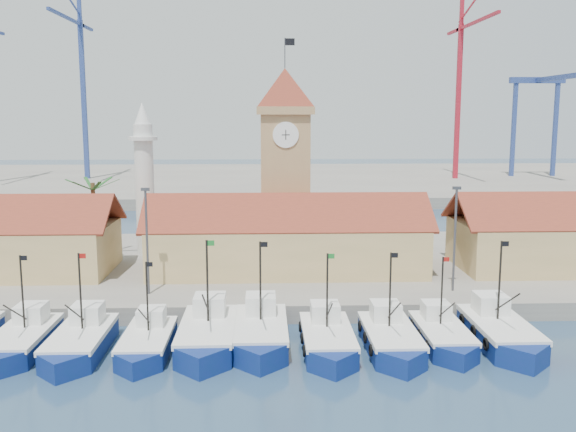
{
  "coord_description": "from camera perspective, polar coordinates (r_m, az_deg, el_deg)",
  "views": [
    {
      "loc": [
        -2.2,
        -40.94,
        16.47
      ],
      "look_at": [
        0.02,
        18.0,
        7.15
      ],
      "focal_mm": 40.0,
      "sensor_mm": 36.0,
      "label": 1
    }
  ],
  "objects": [
    {
      "name": "hall_center",
      "position": [
        62.25,
        -0.09,
        -2.59
      ],
      "size": [
        27.04,
        10.13,
        7.61
      ],
      "color": "tan",
      "rests_on": "quay"
    },
    {
      "name": "boat_6",
      "position": [
        45.85,
        3.57,
        -11.09
      ],
      "size": [
        3.51,
        9.62,
        7.28
      ],
      "color": "navy",
      "rests_on": "ground"
    },
    {
      "name": "terminal",
      "position": [
        151.75,
        -1.32,
        3.13
      ],
      "size": [
        240.0,
        80.0,
        2.0
      ],
      "primitive_type": "cube",
      "color": "gray",
      "rests_on": "ground"
    },
    {
      "name": "boat_7",
      "position": [
        46.44,
        9.17,
        -10.92
      ],
      "size": [
        3.53,
        9.67,
        7.32
      ],
      "color": "navy",
      "rests_on": "ground"
    },
    {
      "name": "boat_4",
      "position": [
        46.71,
        -7.19,
        -10.64
      ],
      "size": [
        3.92,
        10.74,
        8.12
      ],
      "color": "navy",
      "rests_on": "ground"
    },
    {
      "name": "ground",
      "position": [
        44.19,
        0.87,
        -12.91
      ],
      "size": [
        400.0,
        400.0,
        0.0
      ],
      "primitive_type": "plane",
      "color": "navy",
      "rests_on": "ground"
    },
    {
      "name": "boat_5",
      "position": [
        46.87,
        -2.44,
        -10.54
      ],
      "size": [
        3.82,
        10.46,
        7.91
      ],
      "color": "navy",
      "rests_on": "ground"
    },
    {
      "name": "boat_8",
      "position": [
        48.03,
        13.64,
        -10.45
      ],
      "size": [
        3.28,
        8.97,
        6.79
      ],
      "color": "navy",
      "rests_on": "ground"
    },
    {
      "name": "palm_tree",
      "position": [
        70.02,
        -16.86,
        0.19
      ],
      "size": [
        5.6,
        5.03,
        8.39
      ],
      "color": "brown",
      "rests_on": "quay"
    },
    {
      "name": "boat_1",
      "position": [
        49.33,
        -22.66,
        -10.33
      ],
      "size": [
        3.46,
        9.47,
        7.17
      ],
      "color": "navy",
      "rests_on": "ground"
    },
    {
      "name": "crane_blue_near",
      "position": [
        153.46,
        -17.93,
        11.91
      ],
      "size": [
        1.0,
        31.6,
        42.4
      ],
      "color": "navy",
      "rests_on": "terminal"
    },
    {
      "name": "boat_3",
      "position": [
        46.46,
        -12.46,
        -11.08
      ],
      "size": [
        3.26,
        8.93,
        6.76
      ],
      "color": "navy",
      "rests_on": "ground"
    },
    {
      "name": "gantry",
      "position": [
        160.99,
        21.67,
        9.63
      ],
      "size": [
        13.0,
        22.0,
        23.2
      ],
      "color": "navy",
      "rests_on": "terminal"
    },
    {
      "name": "minaret",
      "position": [
        70.45,
        -12.64,
        3.27
      ],
      "size": [
        3.0,
        3.0,
        16.3
      ],
      "color": "silver",
      "rests_on": "quay"
    },
    {
      "name": "quay",
      "position": [
        66.86,
        -0.21,
        -4.62
      ],
      "size": [
        140.0,
        32.0,
        1.5
      ],
      "primitive_type": "cube",
      "color": "gray",
      "rests_on": "ground"
    },
    {
      "name": "clock_tower",
      "position": [
        67.13,
        -0.28,
        5.13
      ],
      "size": [
        5.8,
        5.8,
        22.7
      ],
      "color": "tan",
      "rests_on": "quay"
    },
    {
      "name": "boat_9",
      "position": [
        49.4,
        18.47,
        -9.97
      ],
      "size": [
        3.83,
        10.49,
        7.94
      ],
      "color": "navy",
      "rests_on": "ground"
    },
    {
      "name": "boat_2",
      "position": [
        47.56,
        -18.06,
        -10.76
      ],
      "size": [
        3.57,
        9.79,
        7.41
      ],
      "color": "navy",
      "rests_on": "ground"
    },
    {
      "name": "lamp_posts",
      "position": [
        53.95,
        0.75,
        -1.7
      ],
      "size": [
        80.7,
        0.25,
        9.03
      ],
      "color": "#3F3F44",
      "rests_on": "quay"
    },
    {
      "name": "crane_red_right",
      "position": [
        151.25,
        15.14,
        11.95
      ],
      "size": [
        1.0,
        33.45,
        41.53
      ],
      "color": "#AB1A2A",
      "rests_on": "terminal"
    }
  ]
}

